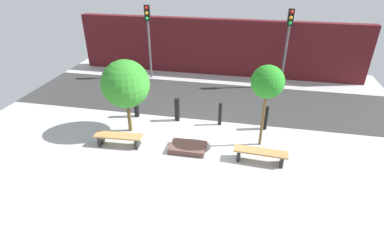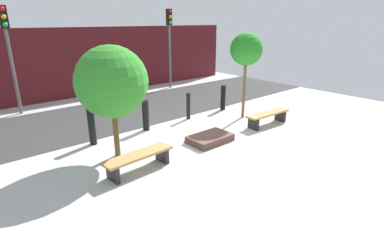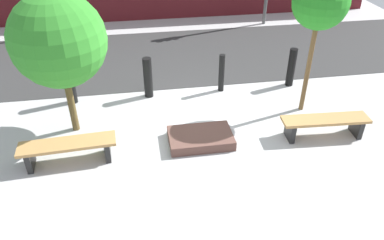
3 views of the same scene
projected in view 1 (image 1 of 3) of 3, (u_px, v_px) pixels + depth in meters
name	position (u px, v px, depth m)	size (l,w,h in m)	color
ground_plane	(191.00, 141.00, 11.36)	(18.00, 18.00, 0.00)	#B4B4B4
road_strip	(207.00, 99.00, 14.64)	(18.00, 4.18, 0.01)	#343434
building_facade	(218.00, 47.00, 17.10)	(16.20, 0.50, 3.14)	#511419
bench_left	(119.00, 138.00, 10.96)	(1.79, 0.55, 0.44)	black
bench_right	(260.00, 154.00, 10.08)	(1.81, 0.52, 0.44)	black
planter_bed	(188.00, 148.00, 10.80)	(1.29, 0.82, 0.20)	brown
tree_behind_left_bench	(125.00, 84.00, 11.10)	(1.81, 1.81, 2.91)	brown
tree_behind_right_bench	(268.00, 82.00, 9.99)	(1.13, 1.13, 3.05)	brown
bollard_far_left	(136.00, 105.00, 12.84)	(0.20, 0.20, 1.08)	black
bollard_left	(177.00, 110.00, 12.55)	(0.21, 0.21, 1.00)	black
bollard_center	(220.00, 114.00, 12.25)	(0.14, 0.14, 0.96)	black
bollard_right	(265.00, 118.00, 11.92)	(0.19, 0.19, 0.99)	black
traffic_light_west	(148.00, 29.00, 16.00)	(0.28, 0.27, 3.94)	#5D5D5D
traffic_light_mid_west	(288.00, 35.00, 14.74)	(0.28, 0.27, 3.97)	#5E5E5E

